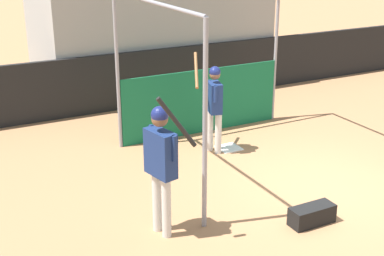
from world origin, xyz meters
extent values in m
plane|color=#A8754C|center=(0.00, 0.00, 0.00)|extent=(60.00, 60.00, 0.00)
cube|color=black|center=(0.00, 5.58, 0.69)|extent=(24.00, 0.12, 1.37)
cube|color=#9E9E99|center=(0.00, 7.24, 1.51)|extent=(5.95, 3.20, 3.02)
cube|color=#1E6B3D|center=(-2.20, 6.04, 1.42)|extent=(0.45, 0.40, 0.10)
cube|color=#1E6B3D|center=(-2.20, 6.22, 1.65)|extent=(0.45, 0.06, 0.40)
cube|color=#1E6B3D|center=(-1.65, 6.04, 1.42)|extent=(0.45, 0.40, 0.10)
cube|color=#1E6B3D|center=(-1.65, 6.22, 1.65)|extent=(0.45, 0.06, 0.40)
cube|color=#1E6B3D|center=(-1.10, 6.04, 1.42)|extent=(0.45, 0.40, 0.10)
cube|color=#1E6B3D|center=(-1.10, 6.22, 1.65)|extent=(0.45, 0.06, 0.40)
cube|color=#1E6B3D|center=(-0.55, 6.04, 1.42)|extent=(0.45, 0.40, 0.10)
cube|color=#1E6B3D|center=(-0.55, 6.22, 1.65)|extent=(0.45, 0.06, 0.40)
cube|color=#1E6B3D|center=(0.00, 6.04, 1.42)|extent=(0.45, 0.40, 0.10)
cube|color=#1E6B3D|center=(0.00, 6.22, 1.65)|extent=(0.45, 0.06, 0.40)
cube|color=#1E6B3D|center=(0.55, 6.04, 1.42)|extent=(0.45, 0.40, 0.10)
cube|color=#1E6B3D|center=(0.55, 6.22, 1.65)|extent=(0.45, 0.06, 0.40)
cube|color=#1E6B3D|center=(1.10, 6.04, 1.42)|extent=(0.45, 0.40, 0.10)
cube|color=#1E6B3D|center=(1.10, 6.22, 1.65)|extent=(0.45, 0.06, 0.40)
cube|color=#1E6B3D|center=(1.65, 6.04, 1.42)|extent=(0.45, 0.40, 0.10)
cube|color=#1E6B3D|center=(1.65, 6.22, 1.65)|extent=(0.45, 0.06, 0.40)
cube|color=#1E6B3D|center=(2.20, 6.04, 1.42)|extent=(0.45, 0.40, 0.10)
cube|color=#1E6B3D|center=(2.20, 6.22, 1.65)|extent=(0.45, 0.06, 0.40)
cube|color=#1E6B3D|center=(-2.20, 6.84, 1.82)|extent=(0.45, 0.40, 0.10)
cube|color=#1E6B3D|center=(-2.20, 7.02, 2.05)|extent=(0.45, 0.06, 0.40)
cube|color=#1E6B3D|center=(-1.65, 6.84, 1.82)|extent=(0.45, 0.40, 0.10)
cube|color=#1E6B3D|center=(-1.65, 7.02, 2.05)|extent=(0.45, 0.06, 0.40)
cube|color=#1E6B3D|center=(-1.10, 6.84, 1.82)|extent=(0.45, 0.40, 0.10)
cube|color=#1E6B3D|center=(-1.10, 7.02, 2.05)|extent=(0.45, 0.06, 0.40)
cube|color=#1E6B3D|center=(-0.55, 6.84, 1.82)|extent=(0.45, 0.40, 0.10)
cube|color=#1E6B3D|center=(-0.55, 7.02, 2.05)|extent=(0.45, 0.06, 0.40)
cube|color=#1E6B3D|center=(0.00, 6.84, 1.82)|extent=(0.45, 0.40, 0.10)
cube|color=#1E6B3D|center=(0.00, 7.02, 2.05)|extent=(0.45, 0.06, 0.40)
cube|color=#1E6B3D|center=(0.55, 6.84, 1.82)|extent=(0.45, 0.40, 0.10)
cube|color=#1E6B3D|center=(0.55, 7.02, 2.05)|extent=(0.45, 0.06, 0.40)
cube|color=#1E6B3D|center=(1.10, 6.84, 1.82)|extent=(0.45, 0.40, 0.10)
cube|color=#1E6B3D|center=(1.10, 7.02, 2.05)|extent=(0.45, 0.06, 0.40)
cube|color=#1E6B3D|center=(1.65, 6.84, 1.82)|extent=(0.45, 0.40, 0.10)
cube|color=#1E6B3D|center=(1.65, 7.02, 2.05)|extent=(0.45, 0.06, 0.40)
cube|color=#1E6B3D|center=(2.20, 6.84, 1.82)|extent=(0.45, 0.40, 0.10)
cube|color=#1E6B3D|center=(2.20, 7.02, 2.05)|extent=(0.45, 0.06, 0.40)
cube|color=#1E6B3D|center=(-2.20, 7.64, 2.22)|extent=(0.45, 0.40, 0.10)
cube|color=#1E6B3D|center=(-1.65, 7.64, 2.22)|extent=(0.45, 0.40, 0.10)
cube|color=#1E6B3D|center=(-1.10, 7.64, 2.22)|extent=(0.45, 0.40, 0.10)
cube|color=#1E6B3D|center=(-0.55, 7.64, 2.22)|extent=(0.45, 0.40, 0.10)
cube|color=#1E6B3D|center=(0.00, 7.64, 2.22)|extent=(0.45, 0.40, 0.10)
cube|color=#1E6B3D|center=(0.55, 7.64, 2.22)|extent=(0.45, 0.40, 0.10)
cube|color=#1E6B3D|center=(1.10, 7.64, 2.22)|extent=(0.45, 0.40, 0.10)
cube|color=#1E6B3D|center=(1.65, 7.64, 2.22)|extent=(0.45, 0.40, 0.10)
cylinder|color=gray|center=(-2.37, -0.18, 1.52)|extent=(0.07, 0.07, 3.04)
cylinder|color=gray|center=(-2.37, 3.29, 1.52)|extent=(0.07, 0.07, 3.04)
cylinder|color=gray|center=(1.32, 3.29, 1.52)|extent=(0.07, 0.07, 3.04)
cylinder|color=gray|center=(-2.37, 1.56, 3.04)|extent=(0.06, 3.47, 0.06)
cube|color=#14663D|center=(-0.52, 3.27, 0.69)|extent=(3.62, 0.03, 1.38)
cube|color=white|center=(-0.49, 2.21, 0.01)|extent=(0.44, 0.44, 0.02)
cylinder|color=silver|center=(-0.81, 2.11, 0.41)|extent=(0.16, 0.16, 0.82)
cylinder|color=silver|center=(-0.88, 2.31, 0.41)|extent=(0.16, 0.16, 0.82)
cube|color=navy|center=(-0.84, 2.21, 1.11)|extent=(0.32, 0.45, 0.58)
sphere|color=brown|center=(-0.84, 2.21, 1.56)|extent=(0.20, 0.20, 0.20)
sphere|color=navy|center=(-0.84, 2.21, 1.60)|extent=(0.21, 0.21, 0.21)
cylinder|color=navy|center=(-0.94, 2.01, 1.24)|extent=(0.09, 0.09, 0.32)
cylinder|color=navy|center=(-0.83, 2.42, 1.24)|extent=(0.09, 0.09, 0.32)
cylinder|color=brown|center=(-1.07, 2.52, 1.60)|extent=(0.38, 0.70, 0.55)
sphere|color=brown|center=(-0.75, 2.37, 1.35)|extent=(0.08, 0.08, 0.08)
cylinder|color=silver|center=(-3.02, 0.04, 0.46)|extent=(0.15, 0.15, 0.91)
cylinder|color=silver|center=(-2.97, -0.18, 0.46)|extent=(0.15, 0.15, 0.91)
cube|color=navy|center=(-3.00, -0.07, 1.24)|extent=(0.32, 0.53, 0.65)
sphere|color=brown|center=(-3.00, -0.07, 1.74)|extent=(0.23, 0.23, 0.23)
sphere|color=navy|center=(-3.00, -0.07, 1.79)|extent=(0.24, 0.24, 0.24)
cylinder|color=navy|center=(-3.01, 0.19, 1.38)|extent=(0.08, 0.08, 0.36)
cylinder|color=navy|center=(-2.90, -0.32, 1.38)|extent=(0.08, 0.08, 0.36)
cylinder|color=black|center=(-2.92, -0.43, 1.78)|extent=(0.53, 0.18, 0.72)
sphere|color=black|center=(-2.87, -0.20, 1.44)|extent=(0.08, 0.08, 0.08)
cube|color=black|center=(-0.93, -0.85, 0.14)|extent=(0.70, 0.28, 0.28)
camera|label=1|loc=(-5.70, -6.18, 4.06)|focal=50.00mm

